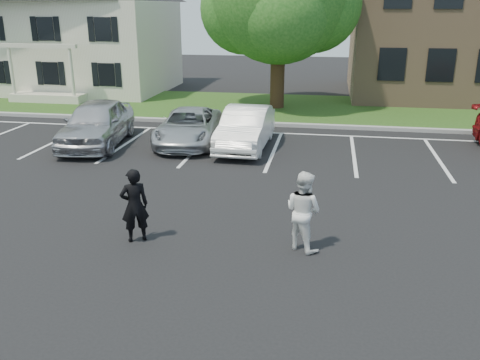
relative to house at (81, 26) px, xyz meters
name	(u,v)px	position (x,y,z in m)	size (l,w,h in m)	color
ground_plane	(232,251)	(13.00, -19.97, -3.83)	(90.00, 90.00, 0.00)	black
curb	(284,125)	(13.00, -7.97, -3.75)	(40.00, 0.30, 0.15)	gray
grass_strip	(292,108)	(13.00, -3.97, -3.79)	(44.00, 8.00, 0.08)	#204312
stall_lines	(314,146)	(14.40, -11.02, -3.82)	(34.00, 5.36, 0.01)	silver
house	(81,26)	(0.00, 0.00, 0.00)	(10.30, 9.22, 7.60)	beige
man_black_suit	(135,205)	(10.83, -19.83, -3.00)	(0.60, 0.40, 1.66)	black
man_white_shirt	(303,211)	(14.45, -19.57, -2.97)	(0.83, 0.65, 1.72)	white
car_silver_west	(97,123)	(6.44, -12.27, -3.00)	(1.96, 4.88, 1.66)	#B6B6BB
car_silver_minivan	(189,127)	(9.73, -11.47, -3.19)	(2.13, 4.61, 1.28)	#B3B6BB
car_white_sedan	(246,128)	(11.93, -11.72, -3.10)	(1.55, 4.45, 1.47)	white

